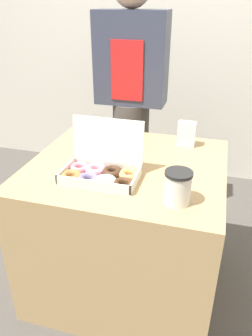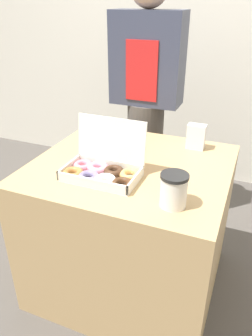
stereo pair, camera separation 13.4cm
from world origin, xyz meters
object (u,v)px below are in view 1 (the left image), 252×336
donut_box (101,171)px  napkin_holder (187,134)px  coffee_cup (178,187)px  person_customer (131,97)px

donut_box → napkin_holder: size_ratio=2.71×
donut_box → napkin_holder: donut_box is taller
coffee_cup → donut_box: bearing=164.0°
donut_box → coffee_cup: bearing=-16.0°
napkin_holder → donut_box: bearing=-124.3°
coffee_cup → person_customer: person_customer is taller
coffee_cup → person_customer: size_ratio=0.08×
donut_box → coffee_cup: (0.34, -0.10, 0.03)m
donut_box → napkin_holder: bearing=55.7°
napkin_holder → person_customer: person_customer is taller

